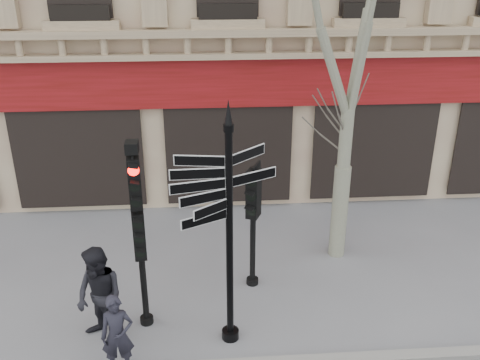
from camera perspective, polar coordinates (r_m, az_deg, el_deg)
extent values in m
plane|color=slate|center=(11.02, 0.29, -14.39)|extent=(80.00, 80.00, 0.00)
cube|color=#610F09|center=(13.90, -1.26, 10.45)|extent=(28.00, 0.25, 1.30)
cube|color=#887058|center=(13.48, -1.25, 14.24)|extent=(28.00, 0.35, 0.74)
cylinder|color=black|center=(9.34, -1.12, -6.82)|extent=(0.13, 0.13, 4.11)
cylinder|color=black|center=(10.48, -1.03, -16.09)|extent=(0.32, 0.32, 0.18)
cone|color=black|center=(8.38, -1.25, 7.28)|extent=(0.14, 0.14, 0.41)
cylinder|color=black|center=(10.05, -10.57, -6.98)|extent=(0.12, 0.12, 3.47)
cylinder|color=black|center=(10.99, -9.91, -14.46)|extent=(0.26, 0.26, 0.14)
cube|color=black|center=(9.92, -10.69, -5.63)|extent=(0.46, 0.36, 0.94)
cube|color=black|center=(9.47, -11.15, -0.23)|extent=(0.46, 0.36, 0.94)
sphere|color=#FF0C05|center=(9.37, -11.27, 1.18)|extent=(0.20, 0.20, 0.20)
cube|color=black|center=(9.23, -11.47, 3.45)|extent=(0.26, 0.31, 0.20)
cylinder|color=black|center=(11.22, 1.39, -5.24)|extent=(0.13, 0.13, 2.73)
cylinder|color=black|center=(11.90, 1.33, -10.66)|extent=(0.28, 0.28, 0.15)
cube|color=black|center=(10.84, 1.43, -1.33)|extent=(0.55, 0.48, 1.04)
cylinder|color=gray|center=(12.63, 10.57, -3.35)|extent=(0.37, 0.37, 2.27)
cylinder|color=gray|center=(11.94, 11.19, 4.17)|extent=(0.29, 0.29, 1.44)
imported|color=black|center=(9.63, -12.94, -15.85)|extent=(0.59, 0.42, 1.53)
imported|color=black|center=(10.18, -14.72, -12.04)|extent=(1.21, 1.19, 1.97)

